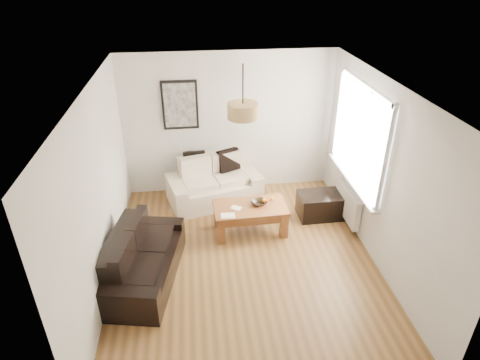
{
  "coord_description": "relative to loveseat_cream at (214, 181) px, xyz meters",
  "views": [
    {
      "loc": [
        -0.64,
        -4.66,
        3.99
      ],
      "look_at": [
        0.0,
        0.6,
        1.05
      ],
      "focal_mm": 30.56,
      "sensor_mm": 36.0,
      "label": 1
    }
  ],
  "objects": [
    {
      "name": "poster",
      "position": [
        -0.52,
        0.44,
        1.3
      ],
      "size": [
        0.62,
        0.04,
        0.87
      ],
      "primitive_type": null,
      "color": "black",
      "rests_on": "wall_back"
    },
    {
      "name": "ottoman",
      "position": [
        1.78,
        -0.74,
        -0.18
      ],
      "size": [
        0.77,
        0.5,
        0.43
      ],
      "primitive_type": "cube",
      "rotation": [
        0.0,
        0.0,
        0.02
      ],
      "color": "black",
      "rests_on": "floor"
    },
    {
      "name": "window_bay",
      "position": [
        2.19,
        -0.98,
        1.2
      ],
      "size": [
        0.14,
        1.9,
        1.6
      ],
      "primitive_type": null,
      "color": "white",
      "rests_on": "wall_right"
    },
    {
      "name": "cushion_left",
      "position": [
        -0.33,
        0.2,
        0.31
      ],
      "size": [
        0.4,
        0.15,
        0.39
      ],
      "primitive_type": "cube",
      "rotation": [
        0.0,
        0.0,
        0.06
      ],
      "color": "black",
      "rests_on": "loveseat_cream"
    },
    {
      "name": "cushion_right",
      "position": [
        0.29,
        0.2,
        0.31
      ],
      "size": [
        0.41,
        0.28,
        0.4
      ],
      "primitive_type": "cube",
      "rotation": [
        0.0,
        0.0,
        0.44
      ],
      "color": "black",
      "rests_on": "loveseat_cream"
    },
    {
      "name": "ceiling",
      "position": [
        0.33,
        -1.78,
        2.2
      ],
      "size": [
        3.8,
        4.5,
        0.0
      ],
      "primitive_type": null,
      "color": "white",
      "rests_on": "floor"
    },
    {
      "name": "orange_c",
      "position": [
        0.75,
        -0.94,
        0.11
      ],
      "size": [
        0.09,
        0.09,
        0.08
      ],
      "primitive_type": "sphere",
      "rotation": [
        0.0,
        0.0,
        -0.16
      ],
      "color": "orange",
      "rests_on": "fruit_bowl"
    },
    {
      "name": "fruit_bowl",
      "position": [
        0.67,
        -0.98,
        0.1
      ],
      "size": [
        0.3,
        0.3,
        0.06
      ],
      "primitive_type": "imported",
      "rotation": [
        0.0,
        0.0,
        0.3
      ],
      "color": "black",
      "rests_on": "coffee_table"
    },
    {
      "name": "wall_front",
      "position": [
        0.33,
        -4.03,
        0.9
      ],
      "size": [
        3.8,
        0.04,
        2.6
      ],
      "primitive_type": null,
      "color": "silver",
      "rests_on": "floor"
    },
    {
      "name": "orange_b",
      "position": [
        0.89,
        -0.91,
        0.11
      ],
      "size": [
        0.07,
        0.07,
        0.06
      ],
      "primitive_type": "sphere",
      "rotation": [
        0.0,
        0.0,
        -0.03
      ],
      "color": "orange",
      "rests_on": "fruit_bowl"
    },
    {
      "name": "wall_back",
      "position": [
        0.33,
        0.47,
        0.9
      ],
      "size": [
        3.8,
        0.04,
        2.6
      ],
      "primitive_type": null,
      "color": "silver",
      "rests_on": "floor"
    },
    {
      "name": "floor",
      "position": [
        0.33,
        -1.78,
        -0.4
      ],
      "size": [
        4.5,
        4.5,
        0.0
      ],
      "primitive_type": "plane",
      "color": "brown",
      "rests_on": "ground"
    },
    {
      "name": "wall_right",
      "position": [
        2.23,
        -1.78,
        0.9
      ],
      "size": [
        0.04,
        4.5,
        2.6
      ],
      "primitive_type": null,
      "color": "silver",
      "rests_on": "floor"
    },
    {
      "name": "orange_a",
      "position": [
        0.78,
        -0.96,
        0.11
      ],
      "size": [
        0.07,
        0.07,
        0.07
      ],
      "primitive_type": "sphere",
      "rotation": [
        0.0,
        0.0,
        -0.05
      ],
      "color": "#EE4B14",
      "rests_on": "fruit_bowl"
    },
    {
      "name": "loveseat_cream",
      "position": [
        0.0,
        0.0,
        0.0
      ],
      "size": [
        1.78,
        1.26,
        0.8
      ],
      "primitive_type": null,
      "rotation": [
        0.0,
        0.0,
        0.25
      ],
      "color": "beige",
      "rests_on": "floor"
    },
    {
      "name": "wall_left",
      "position": [
        -1.57,
        -1.78,
        0.9
      ],
      "size": [
        0.04,
        4.5,
        2.6
      ],
      "primitive_type": null,
      "color": "silver",
      "rests_on": "floor"
    },
    {
      "name": "papers",
      "position": [
        0.13,
        -1.25,
        0.08
      ],
      "size": [
        0.23,
        0.16,
        0.01
      ],
      "primitive_type": "cube",
      "rotation": [
        0.0,
        0.0,
        -0.05
      ],
      "color": "white",
      "rests_on": "coffee_table"
    },
    {
      "name": "pendant_shade",
      "position": [
        0.33,
        -1.48,
        1.83
      ],
      "size": [
        0.4,
        0.4,
        0.2
      ],
      "primitive_type": "cylinder",
      "color": "tan",
      "rests_on": "ceiling"
    },
    {
      "name": "coffee_table",
      "position": [
        0.51,
        -1.03,
        -0.16
      ],
      "size": [
        1.18,
        0.68,
        0.47
      ],
      "primitive_type": null,
      "rotation": [
        0.0,
        0.0,
        0.04
      ],
      "color": "brown",
      "rests_on": "floor"
    },
    {
      "name": "sofa_leather",
      "position": [
        -1.1,
        -1.96,
        -0.04
      ],
      "size": [
        1.13,
        1.81,
        0.73
      ],
      "primitive_type": null,
      "rotation": [
        0.0,
        0.0,
        1.38
      ],
      "color": "black",
      "rests_on": "floor"
    },
    {
      "name": "radiator",
      "position": [
        2.15,
        -0.98,
        -0.02
      ],
      "size": [
        0.1,
        0.9,
        0.52
      ],
      "primitive_type": "cube",
      "color": "white",
      "rests_on": "wall_right"
    }
  ]
}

